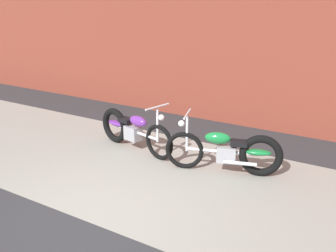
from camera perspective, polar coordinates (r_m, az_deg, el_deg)
The scene contains 4 objects.
ground_plane at distance 5.46m, azimuth -12.15°, elevation -13.67°, with size 80.00×80.00×0.00m, color #2D2D30.
sidewalk_slab at distance 6.65m, azimuth -1.78°, elevation -6.99°, with size 36.00×3.50×0.01m, color gray.
motorcycle_purple at distance 7.61m, azimuth -5.62°, elevation -0.49°, with size 1.98×0.72×1.03m.
motorcycle_green at distance 6.59m, azimuth 9.38°, elevation -3.75°, with size 1.94×0.84×1.03m.
Camera 1 is at (3.30, -3.26, 2.88)m, focal length 40.96 mm.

